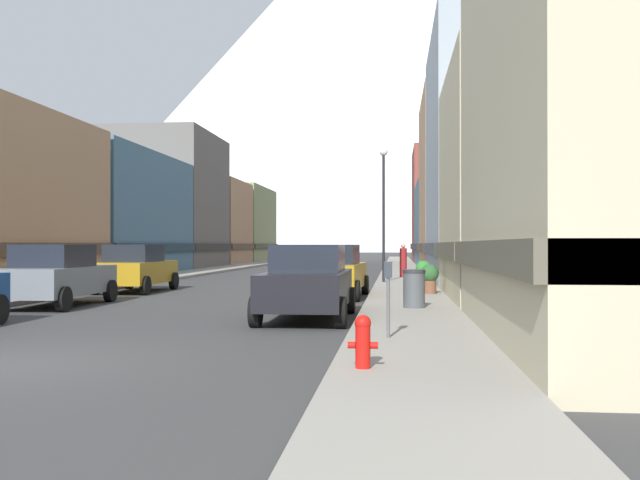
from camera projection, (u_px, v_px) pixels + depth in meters
sidewalk_left at (210, 271)px, 45.73m from camera, size 2.50×100.00×0.15m
sidewalk_right at (402, 271)px, 44.38m from camera, size 2.50×100.00×0.15m
storefront_left_2 at (82, 217)px, 40.35m from camera, size 9.56×13.14×7.03m
storefront_left_3 at (156, 204)px, 52.01m from camera, size 9.05×10.06×9.96m
storefront_left_4 at (208, 225)px, 61.69m from camera, size 6.57×8.83×7.36m
storefront_left_5 at (236, 226)px, 72.84m from camera, size 6.78×12.58×7.70m
storefront_right_1 at (591, 189)px, 21.57m from camera, size 9.08×8.63×7.27m
storefront_right_2 at (505, 163)px, 31.93m from camera, size 7.01×11.43×11.39m
storefront_right_3 at (486, 188)px, 43.44m from camera, size 8.24×11.00×11.00m
storefront_right_4 at (465, 227)px, 54.89m from camera, size 7.87×11.61×6.63m
storefront_right_5 at (462, 208)px, 65.89m from camera, size 9.49×10.01×10.74m
car_left_1 at (57, 275)px, 20.06m from camera, size 2.19×4.46×1.78m
car_left_2 at (136, 268)px, 26.18m from camera, size 2.11×4.42×1.78m
car_right_0 at (308, 282)px, 16.61m from camera, size 2.08×4.41×1.78m
car_right_1 at (333, 271)px, 23.42m from camera, size 2.22×4.47×1.78m
fire_hydrant_near at (363, 340)px, 9.22m from camera, size 0.40×0.22×0.70m
parking_meter_near at (388, 288)px, 12.24m from camera, size 0.14×0.10×1.33m
trash_bin_right at (414, 288)px, 18.07m from camera, size 0.59×0.59×0.98m
potted_plant_1 at (423, 271)px, 28.48m from camera, size 0.63×0.63×0.98m
potted_plant_2 at (430, 277)px, 23.18m from camera, size 0.60×0.60×0.98m
pedestrian_0 at (141, 263)px, 33.43m from camera, size 0.36×0.36×1.63m
pedestrian_2 at (403, 262)px, 34.95m from camera, size 0.36×0.36×1.68m
streetlamp_right at (384, 194)px, 30.50m from camera, size 0.36×0.36×5.86m
mountain_backdrop at (357, 78)px, 270.12m from camera, size 223.76×223.76×131.98m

